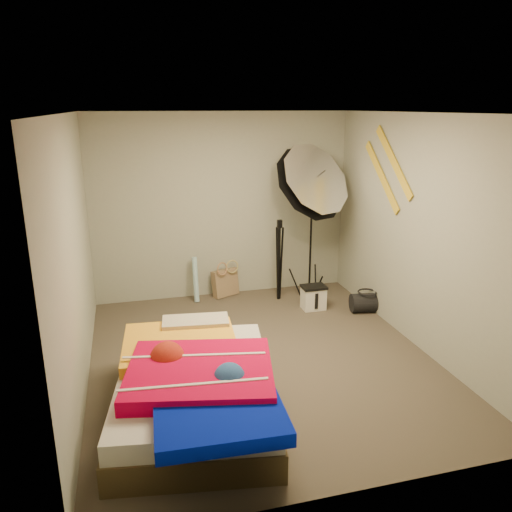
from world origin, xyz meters
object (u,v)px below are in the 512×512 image
object	(u,v)px
wrapping_roll	(196,279)
camera_tripod	(279,254)
photo_umbrella	(309,184)
camera_case	(313,298)
bed	(196,386)
tote_bag	(225,283)
duffel_bag	(366,303)

from	to	relation	value
wrapping_roll	camera_tripod	xyz separation A→B (m)	(1.11, -0.22, 0.33)
photo_umbrella	camera_tripod	size ratio (longest dim) A/B	1.99
camera_case	bed	xyz separation A→B (m)	(-1.83, -1.95, 0.13)
camera_case	photo_umbrella	size ratio (longest dim) A/B	0.13
tote_bag	camera_case	world-z (taller)	tote_bag
wrapping_roll	duffel_bag	xyz separation A→B (m)	(2.08, -0.94, -0.18)
tote_bag	camera_case	xyz separation A→B (m)	(1.02, -0.77, -0.04)
camera_case	bed	distance (m)	2.67
tote_bag	duffel_bag	size ratio (longest dim) A/B	0.93
camera_case	duffel_bag	xyz separation A→B (m)	(0.63, -0.27, -0.02)
duffel_bag	photo_umbrella	world-z (taller)	photo_umbrella
duffel_bag	tote_bag	bearing A→B (deg)	156.29
tote_bag	camera_tripod	world-z (taller)	camera_tripod
bed	camera_tripod	world-z (taller)	camera_tripod
camera_case	camera_tripod	distance (m)	0.75
camera_case	camera_tripod	xyz separation A→B (m)	(-0.33, 0.45, 0.49)
wrapping_roll	camera_tripod	size ratio (longest dim) A/B	0.55
duffel_bag	camera_tripod	xyz separation A→B (m)	(-0.96, 0.72, 0.52)
photo_umbrella	camera_tripod	bearing A→B (deg)	159.49
photo_umbrella	camera_tripod	distance (m)	1.02
camera_case	bed	world-z (taller)	bed
duffel_bag	camera_tripod	world-z (taller)	camera_tripod
wrapping_roll	photo_umbrella	xyz separation A→B (m)	(1.46, -0.36, 1.29)
camera_tripod	bed	bearing A→B (deg)	-121.84
bed	camera_tripod	xyz separation A→B (m)	(1.49, 2.40, 0.37)
duffel_bag	bed	xyz separation A→B (m)	(-2.46, -1.68, 0.15)
tote_bag	camera_case	bearing A→B (deg)	-60.93
tote_bag	wrapping_roll	world-z (taller)	wrapping_roll
duffel_bag	bed	distance (m)	2.98
camera_case	camera_tripod	world-z (taller)	camera_tripod
wrapping_roll	duffel_bag	size ratio (longest dim) A/B	1.52
tote_bag	photo_umbrella	bearing A→B (deg)	-47.24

